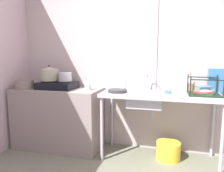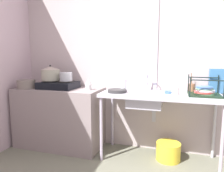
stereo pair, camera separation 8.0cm
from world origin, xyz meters
name	(u,v)px [view 2 (the right image)]	position (x,y,z in m)	size (l,w,h in m)	color
wall_back	(164,55)	(0.00, 1.68, 1.28)	(4.85, 0.10, 2.57)	#B9A9AB
wall_metal_strip	(156,44)	(-0.11, 1.62, 1.41)	(0.05, 0.01, 2.05)	#B7B5C4
counter_concrete	(60,117)	(-1.39, 1.36, 0.41)	(1.19, 0.54, 0.82)	gray
counter_sink	(159,99)	(-0.02, 1.36, 0.76)	(1.39, 0.54, 0.82)	#B7B5C4
stove	(59,85)	(-1.38, 1.36, 0.87)	(0.49, 0.37, 0.11)	black
pot_on_left_burner	(51,73)	(-1.50, 1.36, 1.03)	(0.25, 0.25, 0.21)	#A2A18E
pot_on_right_burner	(66,77)	(-1.27, 1.36, 0.99)	(0.17, 0.17, 0.11)	silver
pot_beside_stove	(26,84)	(-1.80, 1.22, 0.88)	(0.24, 0.24, 0.12)	slate
percolator	(88,84)	(-0.93, 1.35, 0.90)	(0.08, 0.08, 0.15)	silver
sink_basin	(145,100)	(-0.19, 1.34, 0.74)	(0.41, 0.35, 0.17)	#B7B5C4
faucet	(147,77)	(-0.19, 1.50, 1.01)	(0.14, 0.08, 0.27)	#B7B5C4
frying_pan	(117,91)	(-0.53, 1.28, 0.84)	(0.23, 0.23, 0.04)	#313031
dish_rack	(204,91)	(0.47, 1.37, 0.87)	(0.35, 0.34, 0.22)	black
cup_by_rack	(176,91)	(0.16, 1.31, 0.87)	(0.08, 0.08, 0.08)	white
small_bowl_on_drainboard	(169,92)	(0.08, 1.37, 0.84)	(0.11, 0.11, 0.04)	#4163A8
bottle_by_sink	(124,85)	(-0.48, 1.40, 0.90)	(0.08, 0.08, 0.19)	white
cereal_box	(217,81)	(0.62, 1.58, 0.97)	(0.17, 0.06, 0.29)	teal
utensil_jar	(191,88)	(0.34, 1.57, 0.88)	(0.08, 0.08, 0.24)	#9C6948
bucket_on_floor	(168,151)	(0.10, 1.37, 0.11)	(0.29, 0.29, 0.22)	yellow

